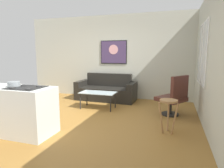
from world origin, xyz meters
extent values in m
cube|color=olive|center=(0.00, 0.00, -0.02)|extent=(6.40, 6.40, 0.04)
cube|color=beige|center=(0.00, 2.42, 1.40)|extent=(6.40, 0.05, 2.80)
cube|color=beige|center=(2.62, 0.30, 1.40)|extent=(0.05, 6.40, 2.80)
cube|color=black|center=(-0.12, 1.89, 0.21)|extent=(1.60, 0.85, 0.42)
cube|color=black|center=(-0.12, 2.22, 0.63)|extent=(1.58, 0.20, 0.43)
cube|color=black|center=(-1.00, 1.92, 0.30)|extent=(0.20, 0.81, 0.60)
cube|color=black|center=(0.75, 1.87, 0.30)|extent=(0.20, 0.81, 0.60)
cube|color=silver|center=(0.01, 0.87, 0.45)|extent=(0.97, 0.51, 0.02)
cylinder|color=#232326|center=(-0.43, 0.66, 0.22)|extent=(0.03, 0.03, 0.44)
cylinder|color=#232326|center=(0.45, 0.66, 0.22)|extent=(0.03, 0.03, 0.44)
cylinder|color=#232326|center=(-0.43, 1.08, 0.22)|extent=(0.03, 0.03, 0.44)
cylinder|color=#232326|center=(0.45, 1.08, 0.22)|extent=(0.03, 0.03, 0.44)
cylinder|color=black|center=(1.94, 0.87, 0.02)|extent=(0.42, 0.42, 0.04)
cylinder|color=black|center=(1.94, 0.87, 0.23)|extent=(0.06, 0.06, 0.38)
cube|color=#4B241D|center=(1.94, 0.87, 0.41)|extent=(0.82, 0.82, 0.10)
cube|color=#4B241D|center=(2.12, 0.74, 0.73)|extent=(0.41, 0.54, 0.54)
cylinder|color=#A47548|center=(1.91, -0.31, 0.63)|extent=(0.33, 0.33, 0.03)
cylinder|color=#A47548|center=(1.91, -0.17, 0.31)|extent=(0.04, 0.13, 0.61)
cylinder|color=#A47548|center=(1.79, -0.38, 0.31)|extent=(0.13, 0.10, 0.61)
cylinder|color=#A47548|center=(2.04, -0.38, 0.31)|extent=(0.13, 0.10, 0.61)
cube|color=silver|center=(-0.82, -1.19, 0.44)|extent=(1.44, 0.66, 0.89)
cube|color=black|center=(-0.56, -1.19, 0.89)|extent=(0.60, 0.52, 0.01)
cylinder|color=#2D2D2D|center=(-0.73, -1.33, 0.91)|extent=(0.11, 0.11, 0.01)
cylinder|color=#2D2D2D|center=(-0.39, -1.33, 0.91)|extent=(0.11, 0.11, 0.01)
cylinder|color=#2D2D2D|center=(-0.73, -1.05, 0.91)|extent=(0.11, 0.11, 0.01)
cylinder|color=#2D2D2D|center=(-0.39, -1.05, 0.91)|extent=(0.11, 0.11, 0.01)
cylinder|color=gray|center=(-0.86, -1.16, 0.90)|extent=(0.13, 0.13, 0.01)
cylinder|color=gray|center=(-0.86, -1.16, 0.94)|extent=(0.23, 0.23, 0.10)
cube|color=black|center=(-0.01, 2.39, 1.56)|extent=(0.92, 0.01, 0.79)
cube|color=#4A375E|center=(-0.01, 2.38, 1.56)|extent=(0.87, 0.02, 0.74)
cylinder|color=pink|center=(-0.01, 2.37, 1.65)|extent=(0.32, 0.01, 0.32)
cube|color=silver|center=(2.59, 0.90, 1.50)|extent=(0.02, 1.31, 1.43)
cube|color=white|center=(2.58, 0.90, 1.50)|extent=(0.01, 1.23, 1.35)
cube|color=silver|center=(2.58, 0.90, 1.50)|extent=(0.01, 0.04, 1.35)
camera|label=1|loc=(1.99, -4.03, 1.49)|focal=31.31mm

